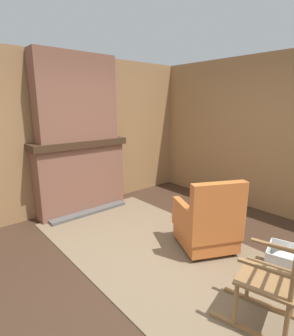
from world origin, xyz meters
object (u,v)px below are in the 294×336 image
oil_lamp_vase (41,137)px  storage_case (108,133)px  armchair (207,224)px  laundry_basket (289,263)px  decorative_plate_on_mantel (77,133)px  rocking_chair (272,284)px  firewood_stack (214,198)px

oil_lamp_vase → storage_case: 1.21m
armchair → oil_lamp_vase: (-2.29, -1.18, 0.99)m
laundry_basket → decorative_plate_on_mantel: 3.53m
rocking_chair → laundry_basket: bearing=-92.2°
armchair → rocking_chair: 1.22m
firewood_stack → laundry_basket: 2.17m
oil_lamp_vase → decorative_plate_on_mantel: (-0.02, 0.62, 0.02)m
armchair → decorative_plate_on_mantel: decorative_plate_on_mantel is taller
firewood_stack → storage_case: storage_case is taller
armchair → rocking_chair: (1.07, -0.58, 0.05)m
firewood_stack → storage_case: (-1.39, -1.41, 1.21)m
rocking_chair → decorative_plate_on_mantel: bearing=-13.8°
oil_lamp_vase → laundry_basket: bearing=24.1°
rocking_chair → laundry_basket: rocking_chair is taller
laundry_basket → oil_lamp_vase: 3.70m
laundry_basket → armchair: bearing=-164.9°
rocking_chair → decorative_plate_on_mantel: size_ratio=4.78×
armchair → oil_lamp_vase: oil_lamp_vase is taller
storage_case → decorative_plate_on_mantel: size_ratio=1.09×
oil_lamp_vase → decorative_plate_on_mantel: 0.62m
armchair → storage_case: 2.48m
armchair → laundry_basket: (0.91, 0.24, -0.20)m
armchair → laundry_basket: armchair is taller
firewood_stack → laundry_basket: laundry_basket is taller
armchair → decorative_plate_on_mantel: bearing=40.9°
rocking_chair → firewood_stack: bearing=-59.2°
armchair → decorative_plate_on_mantel: (-2.31, -0.56, 1.01)m
rocking_chair → decorative_plate_on_mantel: 3.52m
laundry_basket → oil_lamp_vase: oil_lamp_vase is taller
firewood_stack → rocking_chair: bearing=-45.7°
decorative_plate_on_mantel → firewood_stack: bearing=54.9°
laundry_basket → decorative_plate_on_mantel: (-3.22, -0.81, 1.21)m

